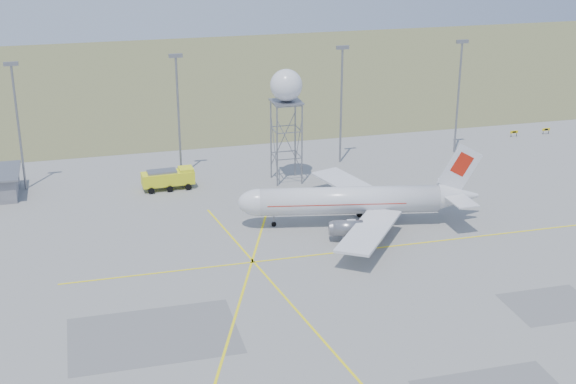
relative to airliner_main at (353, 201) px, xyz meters
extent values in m
cube|color=olive|center=(-10.82, 101.43, -3.59)|extent=(400.00, 120.00, 0.03)
cylinder|color=gray|center=(-45.82, 27.43, 6.40)|extent=(0.36, 0.36, 20.00)
cube|color=gray|center=(-45.82, 27.43, 16.60)|extent=(2.20, 0.50, 0.60)
cylinder|color=gray|center=(-20.82, 27.43, 6.40)|extent=(0.36, 0.36, 20.00)
cube|color=gray|center=(-20.82, 27.43, 16.60)|extent=(2.20, 0.50, 0.60)
cylinder|color=gray|center=(7.18, 27.43, 6.40)|extent=(0.36, 0.36, 20.00)
cube|color=gray|center=(7.18, 27.43, 16.60)|extent=(2.20, 0.50, 0.60)
cylinder|color=gray|center=(29.18, 27.43, 6.40)|extent=(0.36, 0.36, 20.00)
cube|color=gray|center=(29.18, 27.43, 16.60)|extent=(2.20, 0.50, 0.60)
cylinder|color=black|center=(44.18, 33.43, -3.20)|extent=(0.10, 0.10, 0.80)
cylinder|color=black|center=(45.38, 33.43, -3.20)|extent=(0.10, 0.10, 0.80)
cube|color=yellow|center=(44.78, 33.43, -2.65)|extent=(1.60, 0.15, 0.50)
cube|color=black|center=(44.78, 33.35, -2.65)|extent=(0.80, 0.03, 0.30)
cylinder|color=black|center=(51.18, 33.43, -3.20)|extent=(0.10, 0.10, 0.80)
cylinder|color=black|center=(52.38, 33.43, -3.20)|extent=(0.10, 0.10, 0.80)
cube|color=yellow|center=(51.78, 33.43, -2.65)|extent=(1.60, 0.15, 0.50)
cube|color=black|center=(51.78, 33.35, -2.65)|extent=(0.80, 0.03, 0.30)
cylinder|color=silver|center=(-0.58, 0.12, 0.10)|extent=(25.62, 8.74, 3.90)
ellipsoid|color=silver|center=(-13.01, 2.57, 0.10)|extent=(6.88, 5.04, 3.90)
cube|color=black|center=(-14.16, 2.80, 0.69)|extent=(1.86, 2.39, 0.95)
cone|color=silver|center=(14.72, -2.91, 0.39)|extent=(6.49, 4.96, 3.90)
cube|color=silver|center=(14.72, -2.91, 4.49)|extent=(6.18, 1.50, 7.33)
cube|color=red|center=(14.91, -2.95, 5.17)|extent=(3.36, 0.98, 3.76)
cube|color=silver|center=(14.85, 0.24, 0.88)|extent=(4.10, 5.87, 0.18)
cube|color=silver|center=(13.64, -5.88, 0.88)|extent=(4.10, 5.87, 0.18)
cube|color=silver|center=(2.56, 8.44, -0.87)|extent=(8.51, 16.28, 0.35)
cube|color=silver|center=(-0.85, -8.78, -0.87)|extent=(13.16, 15.26, 0.35)
cylinder|color=slate|center=(-0.44, 5.85, -1.75)|extent=(4.45, 2.99, 2.24)
cylinder|color=slate|center=(-2.64, -5.24, -1.75)|extent=(4.45, 2.99, 2.24)
cube|color=red|center=(-2.49, 0.49, 0.20)|extent=(19.89, 7.65, 0.12)
cylinder|color=black|center=(-11.10, 2.20, -3.16)|extent=(0.80, 0.80, 0.88)
cube|color=black|center=(1.33, -0.26, -3.16)|extent=(2.09, 5.93, 0.88)
cylinder|color=gray|center=(1.33, -0.26, -2.73)|extent=(0.27, 0.27, 1.75)
cylinder|color=gray|center=(-6.52, 18.26, 3.07)|extent=(0.25, 0.25, 13.35)
cylinder|color=gray|center=(-2.41, 18.26, 3.07)|extent=(0.25, 0.25, 13.35)
cylinder|color=gray|center=(-2.41, 22.37, 3.07)|extent=(0.25, 0.25, 13.35)
cylinder|color=gray|center=(-6.52, 22.37, 3.07)|extent=(0.25, 0.25, 13.35)
cube|color=gray|center=(-4.47, 20.32, 9.75)|extent=(4.71, 4.71, 0.26)
sphere|color=silver|center=(-4.47, 20.32, 12.42)|extent=(5.14, 5.14, 5.14)
cube|color=yellow|center=(-23.72, 21.43, -1.76)|extent=(8.40, 3.16, 2.02)
cube|color=yellow|center=(-20.78, 21.57, -0.94)|extent=(2.33, 2.68, 1.29)
cube|color=black|center=(-20.14, 21.60, -0.84)|extent=(0.21, 2.39, 0.92)
cube|color=gray|center=(-24.64, 21.38, -0.57)|extent=(4.70, 2.43, 0.37)
camera|label=1|loc=(-36.22, -99.83, 41.04)|focal=50.00mm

